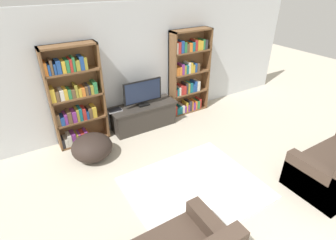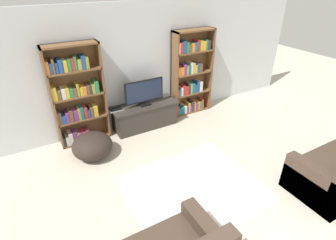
{
  "view_description": "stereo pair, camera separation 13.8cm",
  "coord_description": "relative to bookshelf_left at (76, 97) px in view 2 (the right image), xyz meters",
  "views": [
    {
      "loc": [
        -2.17,
        -0.74,
        3.07
      ],
      "look_at": [
        0.01,
        2.82,
        0.7
      ],
      "focal_mm": 28.0,
      "sensor_mm": 36.0,
      "label": 1
    },
    {
      "loc": [
        -2.05,
        -0.81,
        3.07
      ],
      "look_at": [
        0.01,
        2.82,
        0.7
      ],
      "focal_mm": 28.0,
      "sensor_mm": 36.0,
      "label": 2
    }
  ],
  "objects": [
    {
      "name": "bookshelf_right",
      "position": [
        2.63,
        -0.0,
        -0.01
      ],
      "size": [
        1.0,
        0.3,
        1.99
      ],
      "color": "brown",
      "rests_on": "ground_plane"
    },
    {
      "name": "bookshelf_left",
      "position": [
        0.0,
        0.0,
        0.0
      ],
      "size": [
        1.0,
        0.3,
        1.99
      ],
      "color": "brown",
      "rests_on": "ground_plane"
    },
    {
      "name": "beanbag_ottoman",
      "position": [
        0.02,
        -0.68,
        -0.73
      ],
      "size": [
        0.74,
        0.74,
        0.47
      ],
      "primitive_type": "ellipsoid",
      "color": "#2D231E",
      "rests_on": "ground_plane"
    },
    {
      "name": "television",
      "position": [
        1.36,
        -0.17,
        -0.12
      ],
      "size": [
        0.87,
        0.16,
        0.57
      ],
      "color": "black",
      "rests_on": "tv_stand"
    },
    {
      "name": "laptop",
      "position": [
        0.73,
        -0.09,
        -0.41
      ],
      "size": [
        0.29,
        0.2,
        0.03
      ],
      "color": "#B7B7BC",
      "rests_on": "tv_stand"
    },
    {
      "name": "tv_stand",
      "position": [
        1.36,
        -0.15,
        -0.69
      ],
      "size": [
        1.47,
        0.53,
        0.55
      ],
      "color": "#332D28",
      "rests_on": "ground_plane"
    },
    {
      "name": "area_rug",
      "position": [
        1.17,
        -2.32,
        -0.96
      ],
      "size": [
        2.07,
        1.77,
        0.02
      ],
      "color": "white",
      "rests_on": "ground_plane"
    },
    {
      "name": "wall_back",
      "position": [
        1.32,
        0.18,
        0.33
      ],
      "size": [
        8.8,
        0.06,
        2.6
      ],
      "color": "silver",
      "rests_on": "ground_plane"
    }
  ]
}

